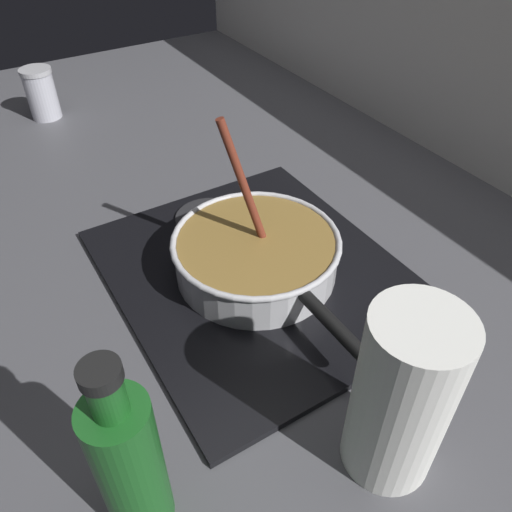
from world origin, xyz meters
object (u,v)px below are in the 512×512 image
object	(u,v)px
sauce_bottle	(129,463)
condiment_jar	(41,93)
paper_towel_roll	(401,398)
cooking_pan	(256,254)

from	to	relation	value
sauce_bottle	condiment_jar	size ratio (longest dim) A/B	2.07
condiment_jar	paper_towel_roll	bearing A→B (deg)	5.39
sauce_bottle	condiment_jar	xyz separation A→B (m)	(-1.14, 0.18, -0.05)
paper_towel_roll	condiment_jar	bearing A→B (deg)	-174.61
sauce_bottle	paper_towel_roll	bearing A→B (deg)	72.11
paper_towel_roll	cooking_pan	bearing A→B (deg)	174.43
cooking_pan	sauce_bottle	xyz separation A→B (m)	(0.28, -0.33, 0.06)
condiment_jar	sauce_bottle	bearing A→B (deg)	-8.84
cooking_pan	paper_towel_roll	bearing A→B (deg)	-5.57
sauce_bottle	paper_towel_roll	xyz separation A→B (m)	(0.10, 0.29, 0.01)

